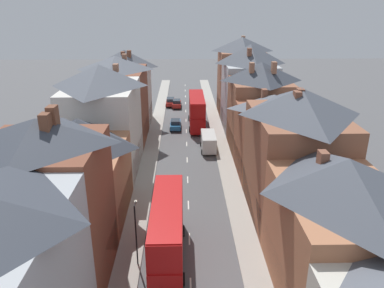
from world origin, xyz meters
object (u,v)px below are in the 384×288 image
(car_parked_right_a, at_px, (170,102))
(delivery_van, at_px, (208,141))
(car_near_silver, at_px, (177,103))
(car_near_blue, at_px, (175,124))
(car_parked_left_a, at_px, (201,101))
(double_decker_bus_lead, at_px, (197,111))
(street_lamp, at_px, (136,230))
(double_decker_bus_mid_street, at_px, (167,231))

(car_parked_right_a, bearing_deg, delivery_van, -75.86)
(car_near_silver, relative_size, car_parked_right_a, 0.90)
(car_near_blue, xyz_separation_m, delivery_van, (4.90, -9.65, 0.52))
(car_parked_left_a, bearing_deg, delivery_van, -90.00)
(double_decker_bus_lead, bearing_deg, car_parked_right_a, 109.57)
(car_parked_right_a, bearing_deg, car_parked_left_a, 6.52)
(car_near_silver, distance_m, street_lamp, 48.16)
(car_near_blue, bearing_deg, car_parked_right_a, 94.96)
(car_parked_left_a, bearing_deg, street_lamp, -98.33)
(car_near_blue, relative_size, street_lamp, 0.77)
(street_lamp, bearing_deg, double_decker_bus_lead, 80.40)
(double_decker_bus_lead, height_order, street_lamp, street_lamp)
(double_decker_bus_mid_street, distance_m, car_near_silver, 47.58)
(car_near_blue, distance_m, car_near_silver, 13.54)
(car_parked_left_a, relative_size, street_lamp, 0.81)
(car_parked_left_a, relative_size, car_parked_right_a, 1.01)
(car_near_silver, distance_m, car_parked_left_a, 5.35)
(car_near_silver, xyz_separation_m, car_parked_left_a, (4.90, 2.14, 0.03))
(car_near_silver, distance_m, delivery_van, 23.70)
(car_near_silver, height_order, street_lamp, street_lamp)
(car_near_silver, relative_size, car_parked_left_a, 0.89)
(car_near_silver, height_order, delivery_van, delivery_van)
(car_parked_left_a, relative_size, delivery_van, 0.86)
(delivery_van, distance_m, street_lamp, 25.99)
(car_near_blue, relative_size, car_parked_right_a, 0.95)
(double_decker_bus_mid_street, xyz_separation_m, delivery_van, (4.91, 24.35, -1.48))
(street_lamp, bearing_deg, car_near_silver, 87.08)
(street_lamp, bearing_deg, double_decker_bus_mid_street, 11.62)
(car_near_blue, bearing_deg, delivery_van, -63.07)
(delivery_van, bearing_deg, car_near_silver, 101.93)
(double_decker_bus_lead, xyz_separation_m, street_lamp, (-6.04, -35.71, 0.43))
(double_decker_bus_lead, distance_m, car_parked_right_a, 14.73)
(double_decker_bus_mid_street, height_order, car_near_blue, double_decker_bus_mid_street)
(car_near_blue, bearing_deg, street_lamp, -94.06)
(double_decker_bus_lead, distance_m, car_parked_left_a, 14.65)
(double_decker_bus_lead, relative_size, car_parked_right_a, 2.44)
(car_parked_right_a, xyz_separation_m, delivery_van, (6.20, -24.61, 0.52))
(car_near_blue, distance_m, delivery_van, 10.83)
(delivery_van, bearing_deg, car_parked_right_a, 104.14)
(car_near_silver, relative_size, delivery_van, 0.77)
(double_decker_bus_lead, distance_m, car_near_silver, 12.99)
(car_near_blue, xyz_separation_m, car_parked_left_a, (4.90, 15.67, 0.03))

